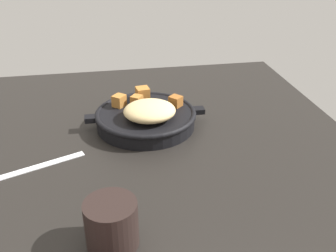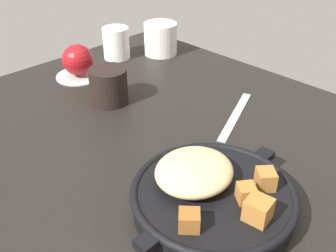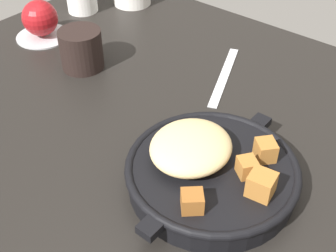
{
  "view_description": "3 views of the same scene",
  "coord_description": "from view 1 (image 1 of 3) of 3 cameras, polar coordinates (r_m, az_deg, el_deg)",
  "views": [
    {
      "loc": [
        7.88,
        67.1,
        42.9
      ],
      "look_at": [
        -4.38,
        -2.22,
        5.21
      ],
      "focal_mm": 41.69,
      "sensor_mm": 36.0,
      "label": 1
    },
    {
      "loc": [
        -34.53,
        -37.5,
        39.96
      ],
      "look_at": [
        3.25,
        0.51,
        6.29
      ],
      "focal_mm": 41.98,
      "sensor_mm": 36.0,
      "label": 2
    },
    {
      "loc": [
        -36.93,
        -34.59,
        44.85
      ],
      "look_at": [
        -0.29,
        -4.57,
        5.58
      ],
      "focal_mm": 47.45,
      "sensor_mm": 36.0,
      "label": 3
    }
  ],
  "objects": [
    {
      "name": "ground_plane",
      "position": [
        0.81,
        -2.8,
        -5.01
      ],
      "size": [
        91.83,
        103.57,
        2.4
      ],
      "primitive_type": "cube",
      "color": "black"
    },
    {
      "name": "cast_iron_skillet",
      "position": [
        0.89,
        -3.2,
        1.45
      ],
      "size": [
        27.61,
        23.3,
        7.31
      ],
      "color": "black",
      "rests_on": "ground_plane"
    },
    {
      "name": "butter_knife",
      "position": [
        0.8,
        -18.95,
        -5.75
      ],
      "size": [
        19.15,
        9.02,
        0.36
      ],
      "primitive_type": "cube",
      "rotation": [
        0.0,
        0.0,
        0.39
      ],
      "color": "silver",
      "rests_on": "ground_plane"
    },
    {
      "name": "coffee_mug_dark",
      "position": [
        0.59,
        -8.26,
        -13.98
      ],
      "size": [
        7.85,
        7.85,
        7.4
      ],
      "primitive_type": "cylinder",
      "color": "black",
      "rests_on": "ground_plane"
    }
  ]
}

